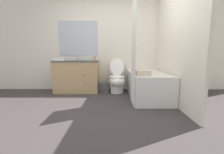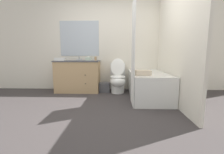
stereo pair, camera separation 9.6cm
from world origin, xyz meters
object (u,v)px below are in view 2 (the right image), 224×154
sink_faucet (79,59)px  tissue_box (88,59)px  wastebasket (105,87)px  bath_towel_folded (143,73)px  soap_dispenser (95,58)px  vanity_cabinet (78,76)px  toilet (118,79)px  bathtub (148,85)px  hand_towel_folded (60,59)px

sink_faucet → tissue_box: bearing=-3.2°
wastebasket → bath_towel_folded: bearing=-47.2°
sink_faucet → bath_towel_folded: sink_faucet is taller
tissue_box → soap_dispenser: size_ratio=1.08×
wastebasket → bath_towel_folded: size_ratio=0.92×
vanity_cabinet → tissue_box: bearing=34.1°
toilet → sink_faucet: bearing=165.8°
toilet → tissue_box: size_ratio=6.16×
bathtub → soap_dispenser: bearing=158.4°
bathtub → bath_towel_folded: 0.57m
sink_faucet → toilet: bearing=-14.2°
vanity_cabinet → soap_dispenser: 0.66m
sink_faucet → soap_dispenser: soap_dispenser is taller
bathtub → toilet: bearing=148.6°
bathtub → wastebasket: bearing=154.7°
soap_dispenser → toilet: bearing=-8.0°
bathtub → sink_faucet: bearing=158.5°
sink_faucet → bathtub: (1.73, -0.68, -0.57)m
vanity_cabinet → hand_towel_folded: 0.62m
hand_towel_folded → wastebasket: bearing=7.5°
toilet → tissue_box: tissue_box is taller
tissue_box → bath_towel_folded: bearing=-40.2°
wastebasket → hand_towel_folded: size_ratio=1.16×
bathtub → bath_towel_folded: bath_towel_folded is taller
toilet → hand_towel_folded: (-1.46, -0.08, 0.52)m
hand_towel_folded → soap_dispenser: bearing=10.3°
vanity_cabinet → sink_faucet: bearing=90.0°
tissue_box → soap_dispenser: (0.22, -0.17, 0.01)m
bathtub → tissue_box: bearing=155.7°
bathtub → wastebasket: bathtub is taller
sink_faucet → wastebasket: bearing=-15.6°
toilet → soap_dispenser: bearing=172.0°
soap_dispenser → vanity_cabinet: bearing=-179.8°
soap_dispenser → bath_towel_folded: soap_dispenser is taller
wastebasket → soap_dispenser: (-0.24, 0.01, 0.75)m
bathtub → tissue_box: (-1.48, 0.67, 0.57)m
wastebasket → bathtub: bearing=-25.3°
hand_towel_folded → vanity_cabinet: bearing=21.1°
wastebasket → hand_towel_folded: hand_towel_folded is taller
toilet → bathtub: bearing=-31.4°
bathtub → bath_towel_folded: bearing=-114.1°
bathtub → tissue_box: size_ratio=10.93×
sink_faucet → bathtub: size_ratio=0.09×
vanity_cabinet → soap_dispenser: soap_dispenser is taller
sink_faucet → hand_towel_folded: size_ratio=0.61×
vanity_cabinet → bathtub: (1.73, -0.50, -0.13)m
bath_towel_folded → bathtub: bearing=65.9°
wastebasket → vanity_cabinet: bearing=179.0°
soap_dispenser → bath_towel_folded: (1.08, -0.92, -0.26)m
vanity_cabinet → bathtub: vanity_cabinet is taller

